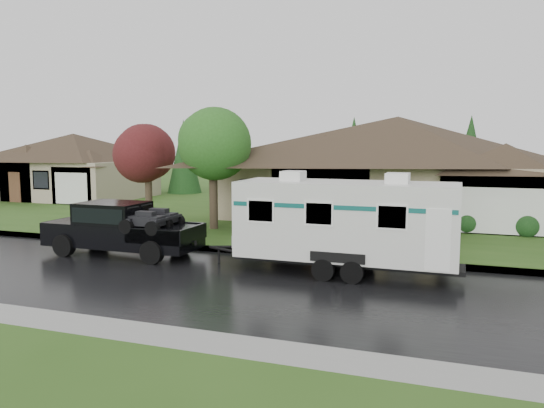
# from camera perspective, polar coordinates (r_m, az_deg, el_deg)

# --- Properties ---
(ground) EXTENTS (140.00, 140.00, 0.00)m
(ground) POSITION_cam_1_polar(r_m,az_deg,el_deg) (18.02, 1.64, -7.25)
(ground) COLOR #2F551A
(ground) RESTS_ON ground
(road) EXTENTS (140.00, 8.00, 0.01)m
(road) POSITION_cam_1_polar(r_m,az_deg,el_deg) (16.19, -0.56, -8.85)
(road) COLOR black
(road) RESTS_ON ground
(curb) EXTENTS (140.00, 0.50, 0.15)m
(curb) POSITION_cam_1_polar(r_m,az_deg,el_deg) (20.10, 3.62, -5.57)
(curb) COLOR gray
(curb) RESTS_ON ground
(lawn) EXTENTS (140.00, 26.00, 0.15)m
(lawn) POSITION_cam_1_polar(r_m,az_deg,el_deg) (32.38, 9.82, -0.96)
(lawn) COLOR #2F551A
(lawn) RESTS_ON ground
(house_main) EXTENTS (19.44, 10.80, 6.90)m
(house_main) POSITION_cam_1_polar(r_m,az_deg,el_deg) (30.65, 13.82, 5.11)
(house_main) COLOR gray
(house_main) RESTS_ON lawn
(house_far) EXTENTS (10.80, 8.64, 5.80)m
(house_far) POSITION_cam_1_polar(r_m,az_deg,el_deg) (42.36, -20.41, 4.44)
(house_far) COLOR tan
(house_far) RESTS_ON lawn
(tree_left_green) EXTENTS (3.58, 3.58, 5.93)m
(tree_left_green) POSITION_cam_1_polar(r_m,az_deg,el_deg) (25.64, -6.39, 6.48)
(tree_left_green) COLOR #382B1E
(tree_left_green) RESTS_ON lawn
(tree_red) EXTENTS (3.17, 3.17, 5.25)m
(tree_red) POSITION_cam_1_polar(r_m,az_deg,el_deg) (29.07, -13.24, 5.44)
(tree_red) COLOR #382B1E
(tree_red) RESTS_ON lawn
(shrub_row) EXTENTS (13.60, 1.00, 1.00)m
(shrub_row) POSITION_cam_1_polar(r_m,az_deg,el_deg) (26.43, 12.02, -1.47)
(shrub_row) COLOR #143814
(shrub_row) RESTS_ON lawn
(pickup_truck) EXTENTS (6.09, 2.31, 2.03)m
(pickup_truck) POSITION_cam_1_polar(r_m,az_deg,el_deg) (21.25, -16.06, -2.38)
(pickup_truck) COLOR black
(pickup_truck) RESTS_ON ground
(travel_trailer) EXTENTS (7.51, 2.64, 3.37)m
(travel_trailer) POSITION_cam_1_polar(r_m,az_deg,el_deg) (17.57, 7.96, -1.73)
(travel_trailer) COLOR silver
(travel_trailer) RESTS_ON ground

